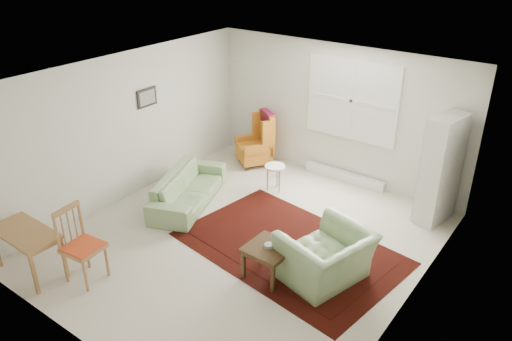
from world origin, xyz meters
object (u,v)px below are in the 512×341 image
Objects in this scene: cabinet at (441,170)px; sofa at (188,183)px; wingback_chair at (254,139)px; desk_chair at (83,246)px; desk at (29,252)px; stool at (275,178)px; armchair at (326,252)px; coffee_table at (269,261)px.

sofa is at bearing -140.01° from cabinet.
desk_chair is (0.37, -4.25, -0.01)m from wingback_chair.
wingback_chair is 4.62m from desk.
armchair is at bearing -40.62° from stool.
wingback_chair reaches higher than coffee_table.
cabinet reaches higher than wingback_chair.
desk is at bearing -108.58° from stool.
wingback_chair is 0.61× the size of cabinet.
armchair is 0.77m from coffee_table.
coffee_table is 1.19× the size of stool.
coffee_table is at bearing -42.81° from armchair.
armchair is at bearing -59.52° from desk_chair.
cabinet reaches higher than desk_chair.
desk is (-0.37, -4.60, -0.21)m from wingback_chair.
desk_chair is at bearing -115.83° from cabinet.
sofa is 1.93m from wingback_chair.
desk_chair reaches higher than armchair.
wingback_chair reaches higher than desk.
armchair is at bearing 34.26° from desk.
wingback_chair is at bearing 145.47° from stool.
cabinet reaches higher than stool.
sofa is 2.36m from desk_chair.
desk_chair is at bearing -38.31° from armchair.
wingback_chair is 2.21× the size of stool.
wingback_chair is at bearing 85.42° from desk.
armchair reaches higher than coffee_table.
stool is at bearing -115.42° from armchair.
desk is at bearing -145.22° from coffee_table.
coffee_table is at bearing -103.82° from cabinet.
armchair reaches higher than stool.
desk_chair is (-0.58, -3.59, 0.28)m from stool.
armchair is 0.62× the size of cabinet.
cabinet reaches higher than coffee_table.
wingback_chair is at bearing 129.86° from coffee_table.
armchair is 2.61m from stool.
stool is (0.92, 1.26, -0.13)m from sofa.
coffee_table is 2.48m from stool.
desk_chair is at bearing -51.45° from wingback_chair.
wingback_chair is (-0.03, 1.92, 0.16)m from sofa.
armchair is 1.02× the size of wingback_chair.
wingback_chair reaches higher than sofa.
coffee_table is at bearing -131.05° from sofa.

